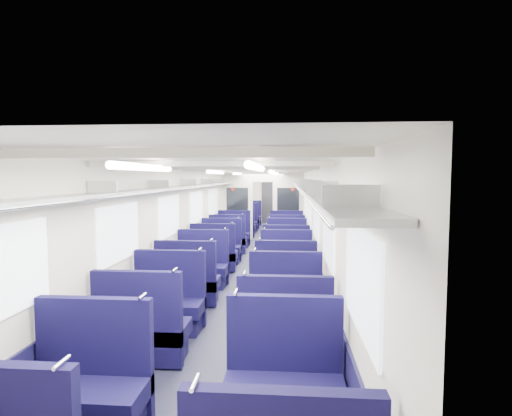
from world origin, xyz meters
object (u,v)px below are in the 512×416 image
(seat_2, at_px, (88,391))
(seat_27, at_px, (287,218))
(seat_6, at_px, (168,305))
(seat_22, at_px, (244,224))
(seat_12, at_px, (214,256))
(seat_25, at_px, (287,221))
(seat_19, at_px, (286,235))
(seat_11, at_px, (286,269))
(seat_3, at_px, (284,387))
(seat_16, at_px, (228,241))
(seat_14, at_px, (221,249))
(seat_23, at_px, (287,224))
(seat_17, at_px, (286,241))
(seat_20, at_px, (241,227))
(seat_8, at_px, (188,284))
(seat_5, at_px, (285,340))
(seat_13, at_px, (286,258))
(end_door, at_px, (269,202))
(seat_9, at_px, (286,284))
(seat_26, at_px, (250,218))
(seat_4, at_px, (142,333))
(seat_15, at_px, (286,249))
(seat_7, at_px, (285,308))
(seat_24, at_px, (247,220))
(seat_21, at_px, (287,228))
(bulkhead, at_px, (263,204))
(seat_10, at_px, (202,269))
(seat_18, at_px, (234,235))

(seat_2, xyz_separation_m, seat_27, (1.66, 14.68, 0.00))
(seat_6, height_order, seat_22, same)
(seat_12, distance_m, seat_25, 7.87)
(seat_19, bearing_deg, seat_11, -90.00)
(seat_3, distance_m, seat_16, 8.16)
(seat_14, xyz_separation_m, seat_23, (1.66, 5.68, 0.00))
(seat_17, relative_size, seat_20, 1.00)
(seat_8, bearing_deg, seat_5, -53.87)
(seat_13, bearing_deg, end_door, 94.59)
(seat_9, distance_m, seat_16, 4.85)
(seat_12, relative_size, seat_23, 1.00)
(seat_17, distance_m, seat_26, 6.82)
(seat_2, height_order, seat_27, same)
(seat_13, distance_m, seat_27, 8.86)
(seat_12, bearing_deg, seat_4, -90.00)
(seat_14, bearing_deg, seat_23, 73.72)
(seat_15, bearing_deg, seat_22, 106.80)
(seat_4, distance_m, seat_9, 2.86)
(seat_5, bearing_deg, seat_17, 90.00)
(seat_7, bearing_deg, seat_24, 98.33)
(seat_16, distance_m, seat_23, 4.71)
(seat_19, height_order, seat_22, same)
(seat_8, height_order, seat_24, same)
(seat_14, bearing_deg, seat_13, -33.19)
(seat_22, distance_m, seat_25, 2.00)
(seat_23, bearing_deg, seat_24, 146.73)
(seat_11, bearing_deg, seat_7, -90.00)
(seat_2, bearing_deg, seat_14, 90.00)
(seat_9, height_order, seat_21, same)
(bulkhead, height_order, seat_24, bulkhead)
(seat_26, bearing_deg, seat_11, -80.66)
(seat_7, distance_m, seat_26, 12.58)
(seat_11, distance_m, seat_14, 2.74)
(seat_8, bearing_deg, seat_9, 5.16)
(seat_24, bearing_deg, seat_10, -90.00)
(seat_5, height_order, seat_11, same)
(seat_2, height_order, seat_12, same)
(seat_18, bearing_deg, seat_9, -73.89)
(seat_3, bearing_deg, seat_13, 90.00)
(seat_20, xyz_separation_m, seat_21, (1.66, -0.08, 0.00))
(bulkhead, bearing_deg, seat_12, -99.74)
(seat_10, height_order, seat_14, same)
(end_door, relative_size, seat_19, 1.74)
(seat_8, bearing_deg, seat_19, 74.37)
(seat_16, relative_size, seat_23, 1.00)
(bulkhead, distance_m, seat_15, 3.96)
(bulkhead, relative_size, seat_3, 2.43)
(seat_12, xyz_separation_m, seat_24, (0.00, 7.72, 0.00))
(seat_11, relative_size, seat_26, 1.00)
(bulkhead, height_order, seat_2, bulkhead)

